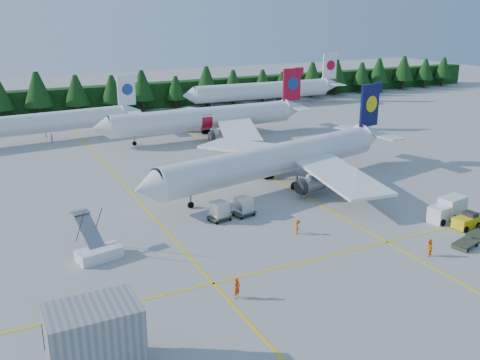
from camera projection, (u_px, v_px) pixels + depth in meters
name	position (u px, v px, depth m)	size (l,w,h in m)	color
ground	(308.00, 232.00, 59.00)	(320.00, 320.00, 0.00)	#A09F9A
taxi_stripe_a	(134.00, 196.00, 70.17)	(0.25, 120.00, 0.01)	yellow
taxi_stripe_b	(268.00, 176.00, 78.59)	(0.25, 120.00, 0.01)	yellow
taxi_stripe_cross	(341.00, 253.00, 53.88)	(80.00, 0.25, 0.01)	yellow
treeline_hedge	(120.00, 97.00, 128.02)	(220.00, 4.00, 6.00)	black
terminal_building	(95.00, 341.00, 35.31)	(6.00, 4.00, 5.20)	gray
airliner_navy	(270.00, 161.00, 72.57)	(42.24, 34.41, 12.42)	silver
airliner_red	(200.00, 119.00, 100.03)	(41.65, 34.30, 12.12)	silver
airliner_far_left	(30.00, 124.00, 96.96)	(37.87, 6.88, 11.01)	silver
airliner_far_right	(258.00, 91.00, 132.85)	(42.16, 6.01, 12.25)	silver
airstairs	(98.00, 250.00, 52.66)	(4.63, 6.28, 3.83)	silver
service_truck	(447.00, 209.00, 62.20)	(5.52, 2.83, 2.54)	white
baggage_tug	(466.00, 221.00, 59.88)	(3.25, 2.00, 1.65)	yellow
uld_pair	(232.00, 208.00, 62.45)	(6.00, 2.45, 1.90)	#303526
crew_a	(237.00, 288.00, 45.30)	(0.70, 0.46, 1.91)	#F84205
crew_b	(429.00, 248.00, 53.07)	(0.87, 0.67, 1.78)	orange
crew_c	(298.00, 227.00, 58.26)	(0.67, 0.45, 1.62)	#D84F04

